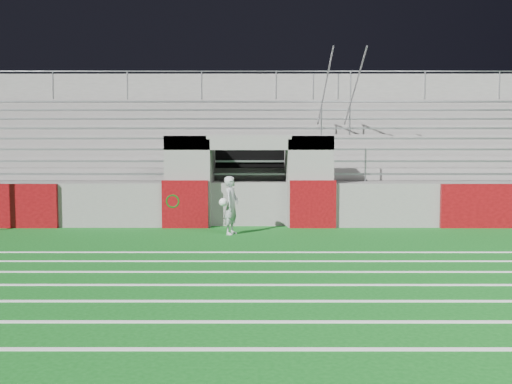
{
  "coord_description": "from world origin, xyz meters",
  "views": [
    {
      "loc": [
        0.21,
        -13.03,
        2.14
      ],
      "look_at": [
        0.2,
        1.8,
        1.1
      ],
      "focal_mm": 40.0,
      "sensor_mm": 36.0,
      "label": 1
    }
  ],
  "objects": [
    {
      "name": "field_markings",
      "position": [
        0.0,
        -5.0,
        0.01
      ],
      "size": [
        28.0,
        8.09,
        0.01
      ],
      "color": "white",
      "rests_on": "ground"
    },
    {
      "name": "hose_coil",
      "position": [
        -2.14,
        2.94,
        0.71
      ],
      "size": [
        0.59,
        0.15,
        0.59
      ],
      "color": "#0E4611",
      "rests_on": "ground"
    },
    {
      "name": "stadium_structure",
      "position": [
        0.0,
        7.97,
        1.49
      ],
      "size": [
        26.0,
        8.48,
        5.42
      ],
      "color": "slate",
      "rests_on": "ground"
    },
    {
      "name": "ground",
      "position": [
        0.0,
        0.0,
        0.0
      ],
      "size": [
        90.0,
        90.0,
        0.0
      ],
      "primitive_type": "plane",
      "color": "#0D5315",
      "rests_on": "ground"
    },
    {
      "name": "goalkeeper_with_ball",
      "position": [
        -0.45,
        1.7,
        0.76
      ],
      "size": [
        0.56,
        0.69,
        1.52
      ],
      "color": "#A0A5A9",
      "rests_on": "ground"
    }
  ]
}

